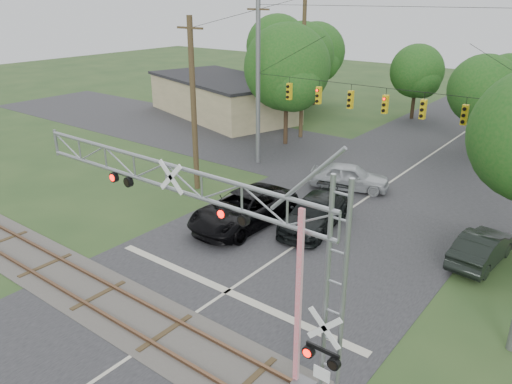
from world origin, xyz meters
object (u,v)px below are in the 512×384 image
Objects in this scene: crossing_gantry at (223,246)px; traffic_signal_span at (400,103)px; commercial_building at (222,96)px; car_dark at (315,213)px; pickup_black at (243,209)px; sedan_silver at (350,177)px.

traffic_signal_span is (-2.43, 18.36, 0.85)m from crossing_gantry.
commercial_building is at bearing 156.02° from traffic_signal_span.
traffic_signal_span reaches higher than car_dark.
crossing_gantry is 0.64× the size of traffic_signal_span.
pickup_black is at bearing 126.36° from crossing_gantry.
car_dark is (-3.73, 11.48, -4.03)m from crossing_gantry.
pickup_black reaches higher than car_dark.
pickup_black is at bearing -116.54° from traffic_signal_span.
crossing_gantry is at bearing 175.26° from sedan_silver.
traffic_signal_span is at bearing 71.00° from car_dark.
commercial_building is at bearing 41.62° from sedan_silver.
pickup_black is at bearing 146.15° from sedan_silver.
car_dark is at bearing -21.42° from commercial_building.
pickup_black is 8.52m from sedan_silver.
pickup_black is 26.49m from commercial_building.
traffic_signal_span is 25.24m from commercial_building.
car_dark is 6.30m from sedan_silver.
sedan_silver is at bearing 78.20° from pickup_black.
pickup_black is at bearing -29.27° from commercial_building.
sedan_silver is at bearing 105.56° from crossing_gantry.
traffic_signal_span is at bearing -7.03° from commercial_building.
traffic_signal_span is 8.54m from car_dark.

